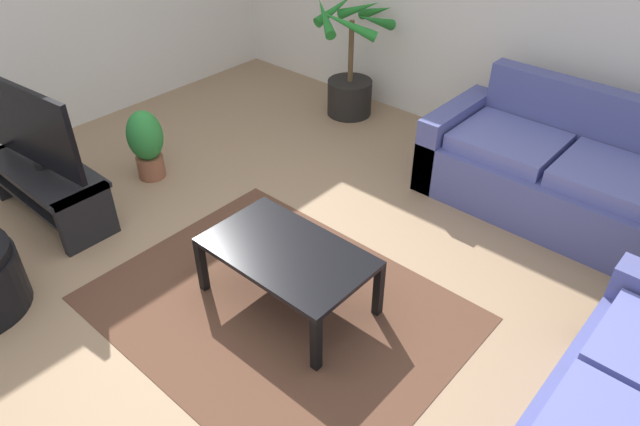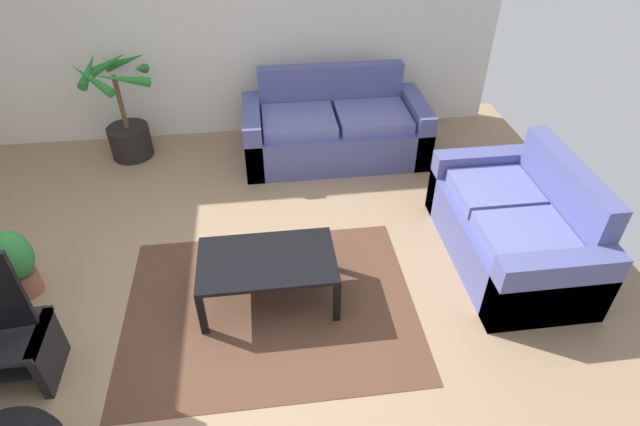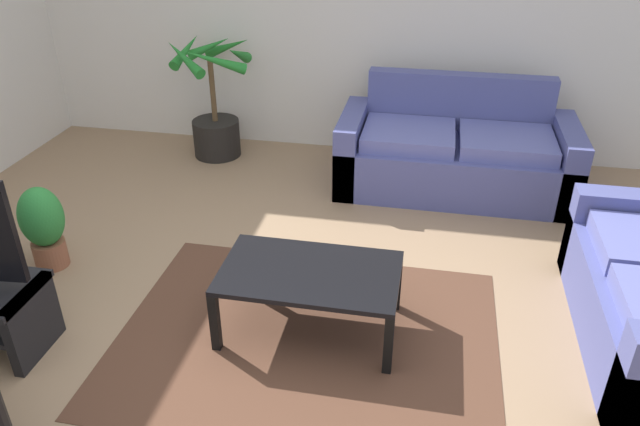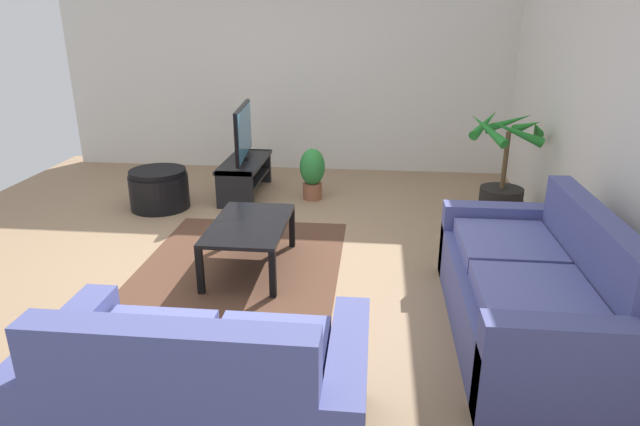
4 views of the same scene
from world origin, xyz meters
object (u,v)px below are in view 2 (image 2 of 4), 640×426
object	(u,v)px
couch_loveseat	(514,229)
potted_palm	(126,121)
couch_main	(334,130)
potted_plant_small	(15,261)
coffee_table	(267,264)

from	to	relation	value
couch_loveseat	potted_palm	distance (m)	4.03
couch_main	couch_loveseat	distance (m)	2.21
couch_loveseat	potted_plant_small	world-z (taller)	couch_loveseat
couch_main	potted_palm	world-z (taller)	potted_palm
couch_loveseat	potted_palm	world-z (taller)	potted_palm
couch_main	coffee_table	xyz separation A→B (m)	(-0.82, -2.07, 0.06)
couch_main	couch_loveseat	xyz separation A→B (m)	(1.22, -1.84, -0.00)
coffee_table	couch_main	bearing A→B (deg)	68.42
potted_palm	couch_main	bearing A→B (deg)	-6.83
couch_loveseat	potted_plant_small	distance (m)	3.93
couch_main	coffee_table	distance (m)	2.22
couch_loveseat	potted_plant_small	xyz separation A→B (m)	(-3.93, 0.08, 0.03)
couch_main	coffee_table	world-z (taller)	couch_main
couch_loveseat	potted_plant_small	bearing A→B (deg)	178.86
couch_main	coffee_table	size ratio (longest dim) A/B	1.90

